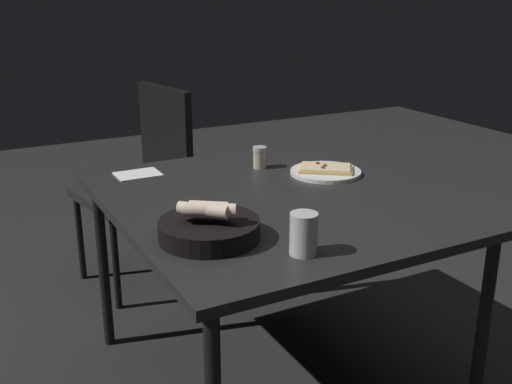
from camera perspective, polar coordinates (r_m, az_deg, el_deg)
ground at (r=2.35m, az=1.42°, el=-17.08°), size 8.00×8.00×0.00m
dining_table at (r=2.03m, az=1.57°, el=-1.81°), size 1.03×1.16×0.71m
pizza_plate at (r=2.27m, az=6.50°, el=1.95°), size 0.26×0.26×0.04m
bread_basket at (r=1.67m, az=-4.35°, el=-3.31°), size 0.28×0.28×0.11m
beer_glass at (r=1.57m, az=4.45°, el=-4.13°), size 0.07×0.07×0.11m
pepper_shaker at (r=2.32m, az=0.35°, el=3.13°), size 0.05×0.05×0.08m
napkin at (r=2.29m, az=-10.95°, el=1.64°), size 0.16×0.12×0.00m
chair_near at (r=2.93m, az=-10.18°, el=1.69°), size 0.51×0.51×0.93m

